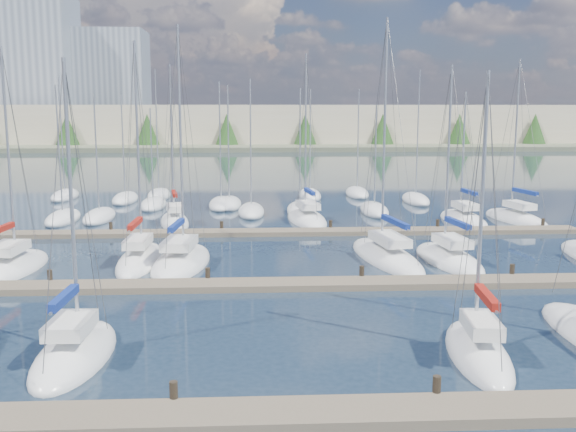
{
  "coord_description": "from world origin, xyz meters",
  "views": [
    {
      "loc": [
        -1.49,
        -15.34,
        8.88
      ],
      "look_at": [
        0.0,
        14.0,
        4.0
      ],
      "focal_mm": 40.0,
      "sensor_mm": 36.0,
      "label": 1
    }
  ],
  "objects_px": {
    "sailboat_q": "(463,219)",
    "sailboat_n": "(175,221)",
    "sailboat_h": "(11,267)",
    "sailboat_d": "(478,353)",
    "sailboat_r": "(516,219)",
    "sailboat_k": "(386,256)",
    "sailboat_c": "(75,354)",
    "sailboat_j": "(181,262)",
    "sailboat_i": "(140,259)",
    "sailboat_p": "(307,219)",
    "sailboat_l": "(449,259)"
  },
  "relations": [
    {
      "from": "sailboat_q",
      "to": "sailboat_n",
      "type": "distance_m",
      "value": 23.05
    },
    {
      "from": "sailboat_h",
      "to": "sailboat_d",
      "type": "xyz_separation_m",
      "value": [
        21.72,
        -13.94,
        0.02
      ]
    },
    {
      "from": "sailboat_h",
      "to": "sailboat_r",
      "type": "height_order",
      "value": "sailboat_r"
    },
    {
      "from": "sailboat_k",
      "to": "sailboat_r",
      "type": "relative_size",
      "value": 1.1
    },
    {
      "from": "sailboat_c",
      "to": "sailboat_k",
      "type": "bearing_deg",
      "value": 47.44
    },
    {
      "from": "sailboat_d",
      "to": "sailboat_j",
      "type": "height_order",
      "value": "sailboat_j"
    },
    {
      "from": "sailboat_i",
      "to": "sailboat_k",
      "type": "bearing_deg",
      "value": 0.84
    },
    {
      "from": "sailboat_q",
      "to": "sailboat_h",
      "type": "distance_m",
      "value": 33.56
    },
    {
      "from": "sailboat_j",
      "to": "sailboat_n",
      "type": "xyz_separation_m",
      "value": [
        -2.06,
        13.57,
        0.02
      ]
    },
    {
      "from": "sailboat_q",
      "to": "sailboat_j",
      "type": "height_order",
      "value": "sailboat_j"
    },
    {
      "from": "sailboat_p",
      "to": "sailboat_r",
      "type": "height_order",
      "value": "sailboat_p"
    },
    {
      "from": "sailboat_d",
      "to": "sailboat_n",
      "type": "height_order",
      "value": "sailboat_n"
    },
    {
      "from": "sailboat_q",
      "to": "sailboat_p",
      "type": "distance_m",
      "value": 12.56
    },
    {
      "from": "sailboat_d",
      "to": "sailboat_i",
      "type": "distance_m",
      "value": 21.39
    },
    {
      "from": "sailboat_h",
      "to": "sailboat_n",
      "type": "height_order",
      "value": "sailboat_n"
    },
    {
      "from": "sailboat_q",
      "to": "sailboat_l",
      "type": "relative_size",
      "value": 0.91
    },
    {
      "from": "sailboat_k",
      "to": "sailboat_n",
      "type": "relative_size",
      "value": 1.14
    },
    {
      "from": "sailboat_j",
      "to": "sailboat_p",
      "type": "bearing_deg",
      "value": 64.55
    },
    {
      "from": "sailboat_p",
      "to": "sailboat_i",
      "type": "xyz_separation_m",
      "value": [
        -10.95,
        -13.8,
        0.01
      ]
    },
    {
      "from": "sailboat_h",
      "to": "sailboat_j",
      "type": "relative_size",
      "value": 0.91
    },
    {
      "from": "sailboat_q",
      "to": "sailboat_r",
      "type": "bearing_deg",
      "value": -2.58
    },
    {
      "from": "sailboat_h",
      "to": "sailboat_l",
      "type": "relative_size",
      "value": 1.07
    },
    {
      "from": "sailboat_d",
      "to": "sailboat_n",
      "type": "distance_m",
      "value": 31.83
    },
    {
      "from": "sailboat_c",
      "to": "sailboat_i",
      "type": "distance_m",
      "value": 14.75
    },
    {
      "from": "sailboat_c",
      "to": "sailboat_n",
      "type": "relative_size",
      "value": 0.87
    },
    {
      "from": "sailboat_c",
      "to": "sailboat_i",
      "type": "height_order",
      "value": "sailboat_i"
    },
    {
      "from": "sailboat_h",
      "to": "sailboat_j",
      "type": "height_order",
      "value": "sailboat_j"
    },
    {
      "from": "sailboat_h",
      "to": "sailboat_i",
      "type": "relative_size",
      "value": 0.97
    },
    {
      "from": "sailboat_d",
      "to": "sailboat_i",
      "type": "relative_size",
      "value": 0.81
    },
    {
      "from": "sailboat_r",
      "to": "sailboat_h",
      "type": "bearing_deg",
      "value": -167.58
    },
    {
      "from": "sailboat_i",
      "to": "sailboat_n",
      "type": "bearing_deg",
      "value": 88.69
    },
    {
      "from": "sailboat_h",
      "to": "sailboat_d",
      "type": "bearing_deg",
      "value": -29.39
    },
    {
      "from": "sailboat_p",
      "to": "sailboat_i",
      "type": "height_order",
      "value": "sailboat_p"
    },
    {
      "from": "sailboat_k",
      "to": "sailboat_p",
      "type": "bearing_deg",
      "value": 96.13
    },
    {
      "from": "sailboat_p",
      "to": "sailboat_j",
      "type": "distance_m",
      "value": 16.7
    },
    {
      "from": "sailboat_d",
      "to": "sailboat_r",
      "type": "bearing_deg",
      "value": 71.56
    },
    {
      "from": "sailboat_i",
      "to": "sailboat_c",
      "type": "bearing_deg",
      "value": -88.41
    },
    {
      "from": "sailboat_p",
      "to": "sailboat_n",
      "type": "bearing_deg",
      "value": 177.82
    },
    {
      "from": "sailboat_q",
      "to": "sailboat_p",
      "type": "relative_size",
      "value": 0.79
    },
    {
      "from": "sailboat_c",
      "to": "sailboat_j",
      "type": "distance_m",
      "value": 14.32
    },
    {
      "from": "sailboat_h",
      "to": "sailboat_c",
      "type": "bearing_deg",
      "value": -58.43
    },
    {
      "from": "sailboat_i",
      "to": "sailboat_r",
      "type": "distance_m",
      "value": 30.69
    },
    {
      "from": "sailboat_k",
      "to": "sailboat_n",
      "type": "height_order",
      "value": "sailboat_k"
    },
    {
      "from": "sailboat_p",
      "to": "sailboat_h",
      "type": "xyz_separation_m",
      "value": [
        -17.83,
        -15.27,
        -0.01
      ]
    },
    {
      "from": "sailboat_i",
      "to": "sailboat_l",
      "type": "bearing_deg",
      "value": -1.89
    },
    {
      "from": "sailboat_h",
      "to": "sailboat_n",
      "type": "bearing_deg",
      "value": 66.48
    },
    {
      "from": "sailboat_j",
      "to": "sailboat_q",
      "type": "bearing_deg",
      "value": 37.62
    },
    {
      "from": "sailboat_c",
      "to": "sailboat_j",
      "type": "height_order",
      "value": "sailboat_j"
    },
    {
      "from": "sailboat_q",
      "to": "sailboat_j",
      "type": "distance_m",
      "value": 24.92
    },
    {
      "from": "sailboat_j",
      "to": "sailboat_r",
      "type": "relative_size",
      "value": 1.06
    }
  ]
}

